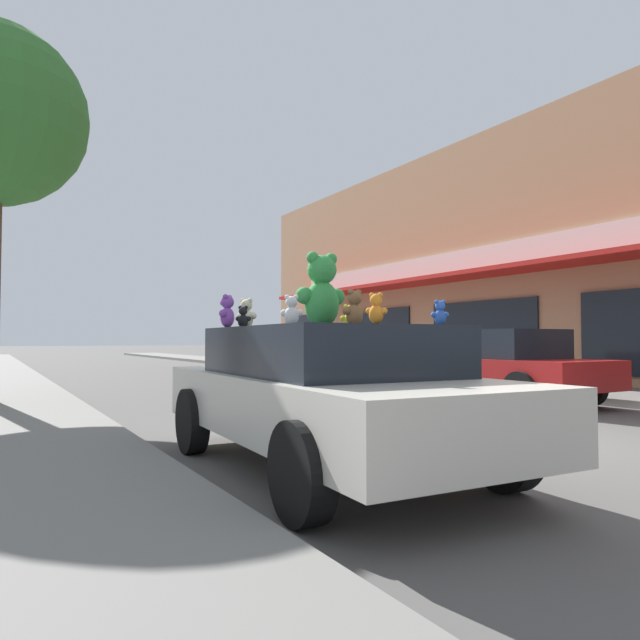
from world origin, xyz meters
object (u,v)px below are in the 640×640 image
object	(u,v)px
teddy_bear_white	(292,311)
teddy_bear_brown	(354,309)
teddy_bear_black	(243,317)
teddy_bear_cream	(246,314)
plush_art_car	(326,391)
teddy_bear_yellow	(349,317)
teddy_bear_purple	(227,312)
teddy_bear_giant	(322,291)
teddy_bear_orange	(376,309)
parked_car_far_center	(498,364)
teddy_bear_blue	(440,313)

from	to	relation	value
teddy_bear_white	teddy_bear_brown	size ratio (longest dim) A/B	0.79
teddy_bear_black	teddy_bear_cream	bearing A→B (deg)	-77.65
teddy_bear_white	teddy_bear_brown	world-z (taller)	teddy_bear_brown
teddy_bear_brown	plush_art_car	bearing A→B (deg)	-60.93
teddy_bear_brown	teddy_bear_yellow	distance (m)	0.76
teddy_bear_purple	teddy_bear_cream	size ratio (longest dim) A/B	1.01
teddy_bear_giant	teddy_bear_black	world-z (taller)	teddy_bear_giant
teddy_bear_orange	teddy_bear_black	xyz separation A→B (m)	(-0.34, 1.90, -0.01)
teddy_bear_orange	parked_car_far_center	bearing A→B (deg)	-87.96
teddy_bear_orange	teddy_bear_black	world-z (taller)	teddy_bear_orange
parked_car_far_center	teddy_bear_brown	bearing A→B (deg)	-148.54
teddy_bear_white	teddy_bear_yellow	xyz separation A→B (m)	(1.01, 0.61, -0.01)
teddy_bear_brown	teddy_bear_blue	size ratio (longest dim) A/B	1.60
teddy_bear_giant	teddy_bear_white	distance (m)	0.70
plush_art_car	teddy_bear_brown	bearing A→B (deg)	-49.33
teddy_bear_brown	teddy_bear_purple	bearing A→B (deg)	-57.68
parked_car_far_center	teddy_bear_cream	bearing A→B (deg)	-160.80
teddy_bear_yellow	teddy_bear_orange	bearing A→B (deg)	87.78
plush_art_car	teddy_bear_purple	bearing A→B (deg)	134.83
teddy_bear_purple	teddy_bear_blue	distance (m)	2.16
teddy_bear_yellow	parked_car_far_center	xyz separation A→B (m)	(5.40, 2.87, -0.71)
teddy_bear_yellow	parked_car_far_center	distance (m)	6.15
teddy_bear_yellow	teddy_bear_black	bearing A→B (deg)	-0.40
teddy_bear_cream	teddy_bear_blue	bearing A→B (deg)	171.84
teddy_bear_orange	parked_car_far_center	distance (m)	7.49
teddy_bear_giant	teddy_bear_yellow	size ratio (longest dim) A/B	2.91
teddy_bear_white	teddy_bear_giant	bearing A→B (deg)	-106.89
teddy_bear_white	teddy_bear_orange	xyz separation A→B (m)	(0.32, -0.84, -0.01)
teddy_bear_yellow	teddy_bear_giant	bearing A→B (deg)	48.27
teddy_bear_black	parked_car_far_center	bearing A→B (deg)	-116.65
teddy_bear_orange	teddy_bear_yellow	bearing A→B (deg)	-58.85
teddy_bear_white	teddy_bear_orange	world-z (taller)	teddy_bear_white
teddy_bear_purple	plush_art_car	bearing A→B (deg)	87.53
teddy_bear_brown	teddy_bear_cream	size ratio (longest dim) A/B	1.05
parked_car_far_center	teddy_bear_orange	bearing A→B (deg)	-144.67
teddy_bear_giant	teddy_bear_orange	distance (m)	1.27
teddy_bear_brown	teddy_bear_yellow	world-z (taller)	teddy_bear_brown
teddy_bear_orange	teddy_bear_purple	world-z (taller)	teddy_bear_purple
teddy_bear_blue	teddy_bear_cream	distance (m)	2.28
teddy_bear_orange	plush_art_car	bearing A→B (deg)	-41.25
teddy_bear_giant	teddy_bear_brown	distance (m)	0.49
teddy_bear_orange	teddy_bear_black	distance (m)	1.93
teddy_bear_blue	teddy_bear_yellow	bearing A→B (deg)	-67.22
plush_art_car	teddy_bear_black	bearing A→B (deg)	121.12
teddy_bear_orange	parked_car_far_center	size ratio (longest dim) A/B	0.06
teddy_bear_blue	teddy_bear_cream	bearing A→B (deg)	-44.12
plush_art_car	teddy_bear_orange	bearing A→B (deg)	-95.25
teddy_bear_purple	teddy_bear_yellow	size ratio (longest dim) A/B	1.30
plush_art_car	teddy_bear_orange	distance (m)	1.26
plush_art_car	teddy_bear_blue	size ratio (longest dim) A/B	20.36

